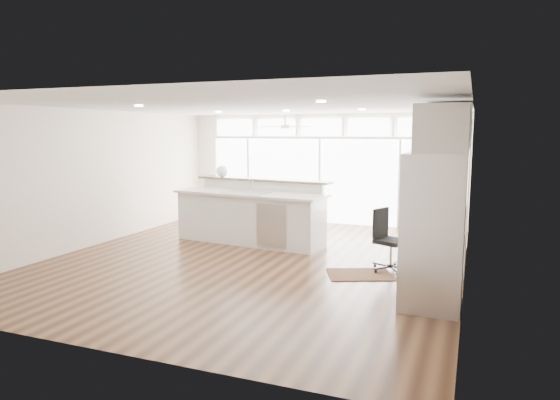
% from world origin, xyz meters
% --- Properties ---
extents(floor, '(7.00, 8.00, 0.02)m').
position_xyz_m(floor, '(0.00, 0.00, -0.01)').
color(floor, '#3D2213').
rests_on(floor, ground).
extents(ceiling, '(7.00, 8.00, 0.02)m').
position_xyz_m(ceiling, '(0.00, 0.00, 2.70)').
color(ceiling, silver).
rests_on(ceiling, wall_back).
extents(wall_back, '(7.00, 0.04, 2.70)m').
position_xyz_m(wall_back, '(0.00, 4.00, 1.35)').
color(wall_back, white).
rests_on(wall_back, floor).
extents(wall_front, '(7.00, 0.04, 2.70)m').
position_xyz_m(wall_front, '(0.00, -4.00, 1.35)').
color(wall_front, white).
rests_on(wall_front, floor).
extents(wall_left, '(0.04, 8.00, 2.70)m').
position_xyz_m(wall_left, '(-3.50, 0.00, 1.35)').
color(wall_left, white).
rests_on(wall_left, floor).
extents(wall_right, '(0.04, 8.00, 2.70)m').
position_xyz_m(wall_right, '(3.50, 0.00, 1.35)').
color(wall_right, white).
rests_on(wall_right, floor).
extents(glass_wall, '(5.80, 0.06, 2.08)m').
position_xyz_m(glass_wall, '(0.00, 3.94, 1.05)').
color(glass_wall, white).
rests_on(glass_wall, wall_back).
extents(transom_row, '(5.90, 0.06, 0.40)m').
position_xyz_m(transom_row, '(0.00, 3.94, 2.38)').
color(transom_row, white).
rests_on(transom_row, wall_back).
extents(desk_window, '(0.04, 0.85, 0.85)m').
position_xyz_m(desk_window, '(3.46, 0.30, 1.55)').
color(desk_window, silver).
rests_on(desk_window, wall_right).
extents(ceiling_fan, '(1.16, 1.16, 0.32)m').
position_xyz_m(ceiling_fan, '(-0.50, 2.80, 2.48)').
color(ceiling_fan, silver).
rests_on(ceiling_fan, ceiling).
extents(recessed_lights, '(3.40, 3.00, 0.02)m').
position_xyz_m(recessed_lights, '(0.00, 0.20, 2.68)').
color(recessed_lights, white).
rests_on(recessed_lights, ceiling).
extents(oven_cabinet, '(0.64, 1.20, 2.50)m').
position_xyz_m(oven_cabinet, '(3.17, 1.80, 1.25)').
color(oven_cabinet, white).
rests_on(oven_cabinet, floor).
extents(desk_nook, '(0.72, 1.30, 0.76)m').
position_xyz_m(desk_nook, '(3.13, 0.30, 0.38)').
color(desk_nook, white).
rests_on(desk_nook, floor).
extents(upper_cabinets, '(0.64, 1.30, 0.64)m').
position_xyz_m(upper_cabinets, '(3.17, 0.30, 2.35)').
color(upper_cabinets, white).
rests_on(upper_cabinets, wall_right).
extents(refrigerator, '(0.76, 0.90, 2.00)m').
position_xyz_m(refrigerator, '(3.11, -1.35, 1.00)').
color(refrigerator, silver).
rests_on(refrigerator, floor).
extents(fridge_cabinet, '(0.64, 0.90, 0.60)m').
position_xyz_m(fridge_cabinet, '(3.17, -1.35, 2.30)').
color(fridge_cabinet, white).
rests_on(fridge_cabinet, wall_right).
extents(framed_photos, '(0.06, 0.22, 0.80)m').
position_xyz_m(framed_photos, '(3.46, 0.92, 1.40)').
color(framed_photos, black).
rests_on(framed_photos, wall_right).
extents(kitchen_island, '(3.35, 1.60, 1.28)m').
position_xyz_m(kitchen_island, '(-0.67, 1.22, 0.64)').
color(kitchen_island, white).
rests_on(kitchen_island, floor).
extents(rug, '(1.21, 1.06, 0.01)m').
position_xyz_m(rug, '(1.94, -0.27, 0.01)').
color(rug, '#3B2012').
rests_on(rug, floor).
extents(office_chair, '(0.67, 0.65, 1.01)m').
position_xyz_m(office_chair, '(2.36, 0.14, 0.50)').
color(office_chair, black).
rests_on(office_chair, floor).
extents(fishbowl, '(0.26, 0.26, 0.25)m').
position_xyz_m(fishbowl, '(-1.57, 1.73, 1.41)').
color(fishbowl, white).
rests_on(fishbowl, kitchen_island).
extents(monitor, '(0.12, 0.47, 0.39)m').
position_xyz_m(monitor, '(3.05, 0.30, 0.95)').
color(monitor, black).
rests_on(monitor, desk_nook).
extents(keyboard, '(0.18, 0.36, 0.02)m').
position_xyz_m(keyboard, '(2.88, 0.30, 0.77)').
color(keyboard, silver).
rests_on(keyboard, desk_nook).
extents(potted_plant, '(0.25, 0.27, 0.21)m').
position_xyz_m(potted_plant, '(3.17, 1.80, 2.60)').
color(potted_plant, '#2F5D27').
rests_on(potted_plant, oven_cabinet).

